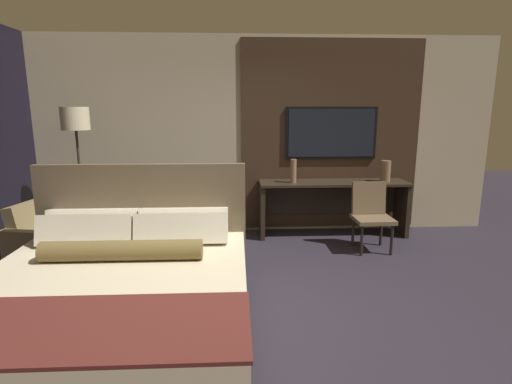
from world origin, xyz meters
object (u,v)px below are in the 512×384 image
at_px(desk_chair, 371,210).
at_px(vase_tall, 293,171).
at_px(vase_short, 386,171).
at_px(floor_lamp, 76,130).
at_px(desk, 332,198).
at_px(bed, 117,297).
at_px(armchair_by_window, 54,246).
at_px(tv, 331,133).

relative_size(desk_chair, vase_tall, 2.65).
bearing_deg(vase_short, floor_lamp, -175.13).
xyz_separation_m(desk, vase_short, (0.72, -0.08, 0.39)).
height_order(bed, armchair_by_window, bed).
height_order(desk_chair, armchair_by_window, desk_chair).
bearing_deg(floor_lamp, vase_short, 4.87).
xyz_separation_m(tv, vase_short, (0.72, -0.29, -0.52)).
height_order(desk, tv, tv).
bearing_deg(vase_short, desk_chair, -124.04).
bearing_deg(vase_tall, vase_short, 0.71).
bearing_deg(armchair_by_window, desk, -60.79).
xyz_separation_m(armchair_by_window, vase_short, (4.18, 1.02, 0.67)).
bearing_deg(armchair_by_window, tv, -57.66).
height_order(tv, vase_tall, tv).
height_order(bed, tv, tv).
distance_m(desk, floor_lamp, 3.52).
height_order(bed, vase_tall, bed).
bearing_deg(tv, armchair_by_window, -159.26).
bearing_deg(tv, bed, -129.76).
xyz_separation_m(floor_lamp, vase_tall, (2.77, 0.33, -0.58)).
height_order(desk_chair, floor_lamp, floor_lamp).
height_order(bed, vase_short, bed).
bearing_deg(bed, floor_lamp, 115.71).
relative_size(bed, tv, 1.70).
xyz_separation_m(armchair_by_window, vase_tall, (2.88, 1.00, 0.68)).
distance_m(bed, desk, 3.47).
bearing_deg(bed, vase_short, 39.35).
distance_m(armchair_by_window, vase_short, 4.36).
distance_m(floor_lamp, vase_short, 4.13).
xyz_separation_m(bed, desk_chair, (2.67, 1.95, 0.16)).
bearing_deg(desk, bed, -132.00).
height_order(tv, armchair_by_window, tv).
height_order(desk, floor_lamp, floor_lamp).
bearing_deg(vase_tall, desk, 9.34).
relative_size(desk, tv, 1.58).
relative_size(tv, vase_tall, 4.04).
bearing_deg(desk, floor_lamp, -172.74).
height_order(floor_lamp, vase_short, floor_lamp).
distance_m(tv, vase_short, 0.94).
distance_m(armchair_by_window, vase_tall, 3.12).
bearing_deg(armchair_by_window, desk_chair, -71.34).
xyz_separation_m(tv, armchair_by_window, (-3.46, -1.31, -1.19)).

